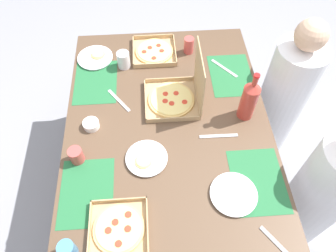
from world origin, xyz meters
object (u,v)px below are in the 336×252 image
Objects in this scene: plate_far_right at (234,194)px; cup_spare at (68,250)px; soda_bottle at (249,100)px; cup_clear_right at (189,45)px; pizza_box_corner_right at (154,51)px; plate_middle at (96,58)px; pizza_box_center at (119,228)px; cup_red at (124,60)px; cup_clear_left at (76,155)px; pizza_box_corner_left at (177,95)px; diner_left_seat at (283,97)px; condiment_bowl at (91,124)px; diner_right_seat at (320,194)px; plate_far_left at (146,159)px.

cup_spare is (0.21, -0.76, 0.04)m from plate_far_right.
soda_bottle is 0.61m from cup_clear_right.
pizza_box_corner_right reaches higher than plate_middle.
cup_red reaches higher than pizza_box_center.
pizza_box_corner_right is 1.06× the size of pizza_box_center.
cup_clear_left is (-0.25, -0.77, 0.04)m from plate_far_right.
pizza_box_corner_right is 1.32m from cup_spare.
pizza_box_corner_left is 0.44m from cup_red.
cup_spare is at bearing -74.27° from plate_far_right.
soda_bottle is at bearing 25.67° from cup_clear_right.
condiment_bowl is at bearing -74.98° from diner_left_seat.
diner_right_seat is at bearing 42.38° from pizza_box_corner_right.
plate_far_right is at bearing 102.99° from pizza_box_center.
pizza_box_center is 1.16× the size of plate_middle.
diner_left_seat is at bearing 74.93° from pizza_box_corner_right.
pizza_box_corner_left is 0.66m from cup_clear_left.
condiment_bowl is (-0.67, 0.05, -0.03)m from cup_spare.
diner_right_seat is at bearing 96.82° from plate_far_right.
pizza_box_center is at bearing 8.73° from plate_middle.
pizza_box_corner_left is 1.07× the size of soda_bottle.
plate_middle is 0.21m from cup_red.
soda_bottle is (-0.25, 0.57, 0.12)m from plate_far_left.
diner_right_seat reaches higher than soda_bottle.
cup_clear_right reaches higher than pizza_box_corner_right.
diner_right_seat reaches higher than cup_clear_right.
cup_spare reaches higher than pizza_box_corner_right.
soda_bottle is 1.15m from cup_spare.
pizza_box_center is 3.01× the size of cup_clear_left.
pizza_box_corner_right is 0.87× the size of soda_bottle.
diner_left_seat is at bearing 112.53° from cup_clear_left.
cup_clear_right reaches higher than plate_far_left.
soda_bottle is at bearing 70.70° from pizza_box_corner_left.
plate_middle reaches higher than plate_far_right.
soda_bottle reaches higher than cup_red.
plate_middle is 1.24m from plate_far_right.
cup_spare is 1.37m from diner_right_seat.
plate_middle is at bearing -87.79° from cup_clear_right.
pizza_box_corner_left is (0.42, 0.12, 0.04)m from pizza_box_corner_right.
plate_far_left is 0.36m from cup_clear_left.
plate_middle is at bearing -113.46° from cup_red.
plate_middle is (-0.39, -0.50, -0.04)m from pizza_box_corner_left.
cup_clear_left is (-0.46, -0.01, -0.00)m from cup_spare.
pizza_box_corner_left reaches higher than plate_middle.
plate_far_left is 0.56m from cup_spare.
condiment_bowl is at bearing -107.29° from diner_right_seat.
plate_middle is (-1.13, -0.17, -0.00)m from pizza_box_center.
soda_bottle reaches higher than plate_middle.
plate_far_left is 0.47m from plate_far_right.
pizza_box_center is 2.79× the size of cup_spare.
cup_red is at bearing -76.03° from cup_clear_right.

